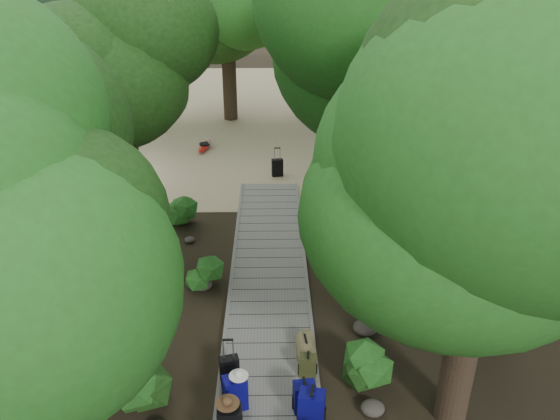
{
  "coord_description": "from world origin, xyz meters",
  "views": [
    {
      "loc": [
        0.09,
        -10.68,
        7.84
      ],
      "look_at": [
        0.32,
        3.13,
        1.0
      ],
      "focal_mm": 35.0,
      "sensor_mm": 36.0,
      "label": 1
    }
  ],
  "objects_px": {
    "backpack_right_b": "(312,407)",
    "kayak": "(205,145)",
    "backpack_right_c": "(304,395)",
    "lone_suitcase_on_sand": "(277,168)",
    "duffel_right_khaki": "(305,347)",
    "backpack_right_d": "(308,364)",
    "sun_lounger": "(359,154)",
    "suitcase_on_boardwalk": "(229,369)",
    "backpack_left_c": "(235,391)"
  },
  "relations": [
    {
      "from": "backpack_right_b",
      "to": "kayak",
      "type": "xyz_separation_m",
      "value": [
        -3.46,
        14.62,
        -0.34
      ]
    },
    {
      "from": "backpack_left_c",
      "to": "lone_suitcase_on_sand",
      "type": "distance_m",
      "value": 11.3
    },
    {
      "from": "backpack_right_c",
      "to": "suitcase_on_boardwalk",
      "type": "height_order",
      "value": "backpack_right_c"
    },
    {
      "from": "backpack_left_c",
      "to": "duffel_right_khaki",
      "type": "relative_size",
      "value": 1.36
    },
    {
      "from": "duffel_right_khaki",
      "to": "backpack_right_d",
      "type": "bearing_deg",
      "value": -94.2
    },
    {
      "from": "backpack_right_c",
      "to": "backpack_left_c",
      "type": "bearing_deg",
      "value": 170.35
    },
    {
      "from": "backpack_right_b",
      "to": "sun_lounger",
      "type": "xyz_separation_m",
      "value": [
        2.78,
        13.19,
        -0.22
      ]
    },
    {
      "from": "lone_suitcase_on_sand",
      "to": "kayak",
      "type": "distance_m",
      "value": 4.2
    },
    {
      "from": "backpack_right_b",
      "to": "kayak",
      "type": "height_order",
      "value": "backpack_right_b"
    },
    {
      "from": "kayak",
      "to": "lone_suitcase_on_sand",
      "type": "bearing_deg",
      "value": -36.83
    },
    {
      "from": "kayak",
      "to": "sun_lounger",
      "type": "xyz_separation_m",
      "value": [
        6.24,
        -1.44,
        0.12
      ]
    },
    {
      "from": "duffel_right_khaki",
      "to": "suitcase_on_boardwalk",
      "type": "distance_m",
      "value": 1.69
    },
    {
      "from": "backpack_right_c",
      "to": "lone_suitcase_on_sand",
      "type": "bearing_deg",
      "value": 84.94
    },
    {
      "from": "backpack_right_b",
      "to": "backpack_right_c",
      "type": "height_order",
      "value": "backpack_right_b"
    },
    {
      "from": "backpack_left_c",
      "to": "sun_lounger",
      "type": "distance_m",
      "value": 13.42
    },
    {
      "from": "backpack_right_d",
      "to": "backpack_right_b",
      "type": "bearing_deg",
      "value": -83.32
    },
    {
      "from": "backpack_right_c",
      "to": "sun_lounger",
      "type": "relative_size",
      "value": 0.38
    },
    {
      "from": "backpack_left_c",
      "to": "lone_suitcase_on_sand",
      "type": "bearing_deg",
      "value": 66.4
    },
    {
      "from": "lone_suitcase_on_sand",
      "to": "suitcase_on_boardwalk",
      "type": "bearing_deg",
      "value": -103.18
    },
    {
      "from": "backpack_left_c",
      "to": "backpack_right_b",
      "type": "relative_size",
      "value": 0.96
    },
    {
      "from": "backpack_right_c",
      "to": "duffel_right_khaki",
      "type": "xyz_separation_m",
      "value": [
        0.11,
        1.48,
        -0.14
      ]
    },
    {
      "from": "backpack_left_c",
      "to": "duffel_right_khaki",
      "type": "distance_m",
      "value": 1.98
    },
    {
      "from": "backpack_right_b",
      "to": "kayak",
      "type": "bearing_deg",
      "value": 116.44
    },
    {
      "from": "sun_lounger",
      "to": "suitcase_on_boardwalk",
      "type": "bearing_deg",
      "value": -103.14
    },
    {
      "from": "backpack_right_c",
      "to": "lone_suitcase_on_sand",
      "type": "distance_m",
      "value": 11.33
    },
    {
      "from": "lone_suitcase_on_sand",
      "to": "sun_lounger",
      "type": "bearing_deg",
      "value": 17.39
    },
    {
      "from": "kayak",
      "to": "backpack_left_c",
      "type": "bearing_deg",
      "value": -74.04
    },
    {
      "from": "backpack_right_b",
      "to": "duffel_right_khaki",
      "type": "height_order",
      "value": "backpack_right_b"
    },
    {
      "from": "suitcase_on_boardwalk",
      "to": "lone_suitcase_on_sand",
      "type": "xyz_separation_m",
      "value": [
        1.05,
        10.59,
        -0.06
      ]
    },
    {
      "from": "suitcase_on_boardwalk",
      "to": "kayak",
      "type": "xyz_separation_m",
      "value": [
        -1.95,
        13.53,
        -0.22
      ]
    },
    {
      "from": "backpack_left_c",
      "to": "backpack_right_b",
      "type": "height_order",
      "value": "backpack_right_b"
    },
    {
      "from": "duffel_right_khaki",
      "to": "kayak",
      "type": "xyz_separation_m",
      "value": [
        -3.46,
        12.79,
        -0.13
      ]
    },
    {
      "from": "duffel_right_khaki",
      "to": "lone_suitcase_on_sand",
      "type": "xyz_separation_m",
      "value": [
        -0.46,
        9.85,
        0.03
      ]
    },
    {
      "from": "backpack_right_c",
      "to": "duffel_right_khaki",
      "type": "height_order",
      "value": "backpack_right_c"
    },
    {
      "from": "backpack_left_c",
      "to": "backpack_right_d",
      "type": "relative_size",
      "value": 1.52
    },
    {
      "from": "backpack_right_b",
      "to": "backpack_right_c",
      "type": "bearing_deg",
      "value": 119.99
    },
    {
      "from": "backpack_right_d",
      "to": "duffel_right_khaki",
      "type": "height_order",
      "value": "backpack_right_d"
    },
    {
      "from": "backpack_left_c",
      "to": "suitcase_on_boardwalk",
      "type": "distance_m",
      "value": 0.7
    },
    {
      "from": "backpack_left_c",
      "to": "sun_lounger",
      "type": "bearing_deg",
      "value": 53.01
    },
    {
      "from": "backpack_right_b",
      "to": "suitcase_on_boardwalk",
      "type": "relative_size",
      "value": 1.42
    },
    {
      "from": "backpack_right_c",
      "to": "backpack_right_d",
      "type": "distance_m",
      "value": 0.89
    },
    {
      "from": "kayak",
      "to": "sun_lounger",
      "type": "bearing_deg",
      "value": -5.39
    },
    {
      "from": "backpack_right_c",
      "to": "kayak",
      "type": "bearing_deg",
      "value": 96.38
    },
    {
      "from": "backpack_right_d",
      "to": "sun_lounger",
      "type": "xyz_separation_m",
      "value": [
        2.76,
        11.95,
        -0.07
      ]
    },
    {
      "from": "backpack_right_d",
      "to": "kayak",
      "type": "distance_m",
      "value": 13.83
    },
    {
      "from": "kayak",
      "to": "backpack_right_d",
      "type": "bearing_deg",
      "value": -67.89
    },
    {
      "from": "backpack_right_d",
      "to": "backpack_left_c",
      "type": "bearing_deg",
      "value": -142.02
    },
    {
      "from": "backpack_right_d",
      "to": "kayak",
      "type": "xyz_separation_m",
      "value": [
        -3.47,
        13.39,
        -0.19
      ]
    },
    {
      "from": "lone_suitcase_on_sand",
      "to": "kayak",
      "type": "height_order",
      "value": "lone_suitcase_on_sand"
    },
    {
      "from": "backpack_right_b",
      "to": "lone_suitcase_on_sand",
      "type": "relative_size",
      "value": 1.26
    }
  ]
}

